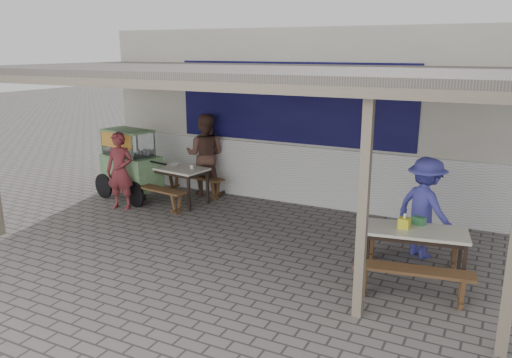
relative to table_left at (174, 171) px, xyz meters
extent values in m
plane|color=#67625E|center=(2.30, -1.90, -0.67)|extent=(60.00, 60.00, 0.00)
cube|color=beige|center=(2.30, 1.70, 1.08)|extent=(9.00, 1.20, 3.50)
cube|color=white|center=(2.30, 1.07, -0.07)|extent=(9.00, 0.10, 1.20)
cube|color=#13114F|center=(2.10, 1.08, 1.38)|extent=(5.00, 0.03, 1.60)
cube|color=#615853|center=(2.30, -0.90, 2.08)|extent=(9.00, 4.20, 0.12)
cube|color=gray|center=(2.30, -2.95, 1.98)|extent=(9.00, 0.12, 0.12)
cube|color=gray|center=(4.65, -2.80, 0.68)|extent=(0.11, 0.11, 2.70)
cube|color=white|center=(0.00, 0.00, 0.06)|extent=(1.48, 0.87, 0.04)
cube|color=black|center=(0.00, 0.00, 0.00)|extent=(1.37, 0.76, 0.06)
cube|color=black|center=(-0.67, -0.19, -0.32)|extent=(0.05, 0.05, 0.71)
cube|color=black|center=(0.59, -0.37, -0.32)|extent=(0.05, 0.05, 0.71)
cube|color=black|center=(-0.59, 0.37, -0.32)|extent=(0.05, 0.05, 0.71)
cube|color=black|center=(0.67, 0.19, -0.32)|extent=(0.05, 0.05, 0.71)
cube|color=brown|center=(-0.08, -0.58, -0.24)|extent=(1.53, 0.49, 0.04)
cube|color=brown|center=(-0.68, -0.50, -0.47)|extent=(0.09, 0.28, 0.41)
cube|color=brown|center=(0.51, -0.67, -0.47)|extent=(0.09, 0.28, 0.41)
cube|color=brown|center=(0.08, 0.58, -0.24)|extent=(1.53, 0.49, 0.04)
cube|color=brown|center=(-0.51, 0.67, -0.47)|extent=(0.09, 0.28, 0.41)
cube|color=brown|center=(0.68, 0.50, -0.47)|extent=(0.09, 0.28, 0.41)
cube|color=white|center=(5.06, -1.57, 0.06)|extent=(1.45, 0.86, 0.04)
cube|color=black|center=(5.06, -1.57, 0.00)|extent=(1.33, 0.74, 0.06)
cube|color=black|center=(4.49, -1.93, -0.32)|extent=(0.05, 0.05, 0.71)
cube|color=black|center=(5.71, -1.72, -0.32)|extent=(0.05, 0.05, 0.71)
cube|color=black|center=(4.40, -1.42, -0.32)|extent=(0.05, 0.05, 0.71)
cube|color=black|center=(5.62, -1.21, -0.32)|extent=(0.05, 0.05, 0.71)
cube|color=brown|center=(5.16, -2.17, -0.24)|extent=(1.49, 0.52, 0.04)
cube|color=brown|center=(4.59, -2.27, -0.47)|extent=(0.10, 0.28, 0.41)
cube|color=brown|center=(5.73, -2.07, -0.47)|extent=(0.10, 0.28, 0.41)
cube|color=brown|center=(4.95, -0.97, -0.24)|extent=(1.49, 0.52, 0.04)
cube|color=brown|center=(4.38, -1.07, -0.47)|extent=(0.10, 0.28, 0.41)
cube|color=brown|center=(5.53, -0.87, -0.47)|extent=(0.10, 0.28, 0.41)
cube|color=#7DA870|center=(-0.96, -0.20, -0.06)|extent=(1.37, 0.89, 0.66)
cube|color=#7DA870|center=(-0.96, -0.20, -0.41)|extent=(1.32, 0.84, 0.05)
cylinder|color=black|center=(-1.53, -0.46, -0.41)|extent=(0.53, 0.15, 0.53)
cylinder|color=black|center=(-0.52, -0.65, -0.41)|extent=(0.53, 0.15, 0.53)
cube|color=silver|center=(-1.00, -0.20, 0.53)|extent=(1.12, 0.75, 0.52)
cube|color=#7DA870|center=(-1.00, -0.20, 0.79)|extent=(1.17, 0.80, 0.04)
cube|color=#DC6233|center=(-1.06, -0.49, 0.62)|extent=(0.93, 0.20, 0.30)
cylinder|color=black|center=(-0.22, -0.35, 0.22)|extent=(0.65, 0.16, 0.04)
imported|color=maroon|center=(-0.70, -0.84, 0.10)|extent=(0.63, 0.48, 1.53)
imported|color=brown|center=(0.27, 0.76, 0.21)|extent=(1.01, 0.88, 1.77)
imported|color=#4343A9|center=(5.03, -0.59, 0.10)|extent=(1.15, 1.03, 1.55)
cube|color=gold|center=(4.91, -1.58, 0.15)|extent=(0.15, 0.15, 0.14)
cube|color=#357747|center=(5.07, -1.34, 0.13)|extent=(0.19, 0.17, 0.11)
cylinder|color=silver|center=(0.41, 0.03, 0.12)|extent=(0.07, 0.07, 0.08)
imported|color=silver|center=(-0.09, 0.13, 0.10)|extent=(0.24, 0.24, 0.05)
camera|label=1|loc=(5.98, -8.13, 2.41)|focal=35.00mm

